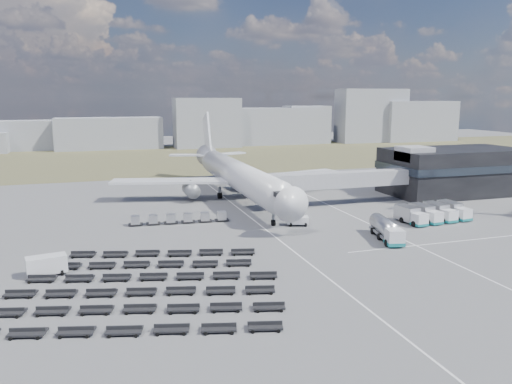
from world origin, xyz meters
name	(u,v)px	position (x,y,z in m)	size (l,w,h in m)	color
ground	(293,240)	(0.00, 0.00, 0.00)	(420.00, 420.00, 0.00)	#565659
grass_strip	(179,157)	(0.00, 110.00, 0.01)	(420.00, 90.00, 0.01)	brown
lane_markings	(342,230)	(9.77, 3.00, 0.01)	(47.12, 110.00, 0.01)	silver
terminal	(453,170)	(47.77, 23.96, 5.25)	(30.40, 16.40, 11.00)	black
jet_bridge	(330,181)	(15.90, 20.42, 5.05)	(30.30, 3.80, 7.05)	#939399
airliner	(236,174)	(0.00, 32.38, 5.29)	(51.59, 64.53, 17.62)	silver
skyline	(193,127)	(11.87, 146.09, 8.57)	(288.20, 22.99, 24.92)	gray
fuel_tanker	(386,230)	(13.53, -3.91, 1.56)	(4.57, 9.97, 3.12)	silver
pushback_tug	(298,221)	(4.00, 8.00, 0.78)	(3.51, 1.98, 1.56)	silver
utility_van	(47,266)	(-34.04, -5.02, 1.21)	(4.59, 2.08, 2.43)	silver
catering_truck	(245,183)	(4.56, 41.80, 1.62)	(3.46, 7.14, 3.17)	silver
service_trucks_near	(433,213)	(27.62, 3.82, 1.43)	(12.35, 7.56, 2.62)	silver
uld_row	(179,218)	(-14.78, 15.27, 0.92)	(17.02, 3.06, 1.54)	black
baggage_dollies	(144,285)	(-23.20, -12.79, 0.39)	(33.33, 30.62, 0.78)	black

